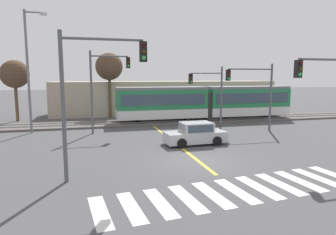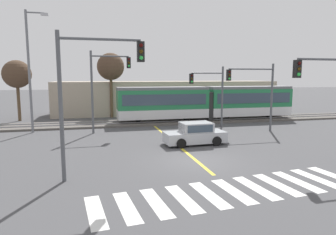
% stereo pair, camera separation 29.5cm
% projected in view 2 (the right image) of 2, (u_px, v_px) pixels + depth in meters
% --- Properties ---
extents(ground_plane, '(200.00, 200.00, 0.00)m').
position_uv_depth(ground_plane, '(197.00, 161.00, 16.49)').
color(ground_plane, '#474749').
extents(track_bed, '(120.00, 4.00, 0.18)m').
position_uv_depth(track_bed, '(151.00, 122.00, 30.04)').
color(track_bed, '#56514C').
rests_on(track_bed, ground).
extents(rail_near, '(120.00, 0.08, 0.10)m').
position_uv_depth(rail_near, '(152.00, 122.00, 29.33)').
color(rail_near, '#939399').
rests_on(rail_near, track_bed).
extents(rail_far, '(120.00, 0.08, 0.10)m').
position_uv_depth(rail_far, '(150.00, 120.00, 30.71)').
color(rail_far, '#939399').
rests_on(rail_far, track_bed).
extents(light_rail_tram, '(18.50, 2.64, 3.43)m').
position_uv_depth(light_rail_tram, '(207.00, 102.00, 31.16)').
color(light_rail_tram, silver).
rests_on(light_rail_tram, track_bed).
extents(crosswalk_stripe_0, '(0.86, 2.84, 0.01)m').
position_uv_depth(crosswalk_stripe_0, '(95.00, 212.00, 10.33)').
color(crosswalk_stripe_0, silver).
rests_on(crosswalk_stripe_0, ground).
extents(crosswalk_stripe_1, '(0.86, 2.84, 0.01)m').
position_uv_depth(crosswalk_stripe_1, '(127.00, 207.00, 10.70)').
color(crosswalk_stripe_1, silver).
rests_on(crosswalk_stripe_1, ground).
extents(crosswalk_stripe_2, '(0.86, 2.84, 0.01)m').
position_uv_depth(crosswalk_stripe_2, '(156.00, 202.00, 11.07)').
color(crosswalk_stripe_2, silver).
rests_on(crosswalk_stripe_2, ground).
extents(crosswalk_stripe_3, '(0.86, 2.84, 0.01)m').
position_uv_depth(crosswalk_stripe_3, '(183.00, 198.00, 11.44)').
color(crosswalk_stripe_3, silver).
rests_on(crosswalk_stripe_3, ground).
extents(crosswalk_stripe_4, '(0.86, 2.84, 0.01)m').
position_uv_depth(crosswalk_stripe_4, '(209.00, 195.00, 11.81)').
color(crosswalk_stripe_4, silver).
rests_on(crosswalk_stripe_4, ground).
extents(crosswalk_stripe_5, '(0.86, 2.84, 0.01)m').
position_uv_depth(crosswalk_stripe_5, '(233.00, 191.00, 12.18)').
color(crosswalk_stripe_5, silver).
rests_on(crosswalk_stripe_5, ground).
extents(crosswalk_stripe_6, '(0.86, 2.84, 0.01)m').
position_uv_depth(crosswalk_stripe_6, '(256.00, 188.00, 12.56)').
color(crosswalk_stripe_6, silver).
rests_on(crosswalk_stripe_6, ground).
extents(crosswalk_stripe_7, '(0.86, 2.84, 0.01)m').
position_uv_depth(crosswalk_stripe_7, '(277.00, 184.00, 12.93)').
color(crosswalk_stripe_7, silver).
rests_on(crosswalk_stripe_7, ground).
extents(crosswalk_stripe_8, '(0.86, 2.84, 0.01)m').
position_uv_depth(crosswalk_stripe_8, '(297.00, 181.00, 13.30)').
color(crosswalk_stripe_8, silver).
rests_on(crosswalk_stripe_8, ground).
extents(crosswalk_stripe_9, '(0.86, 2.84, 0.01)m').
position_uv_depth(crosswalk_stripe_9, '(316.00, 179.00, 13.67)').
color(crosswalk_stripe_9, silver).
rests_on(crosswalk_stripe_9, ground).
extents(crosswalk_stripe_10, '(0.86, 2.84, 0.01)m').
position_uv_depth(crosswalk_stripe_10, '(334.00, 176.00, 14.04)').
color(crosswalk_stripe_10, silver).
rests_on(crosswalk_stripe_10, ground).
extents(lane_centre_line, '(0.20, 14.56, 0.01)m').
position_uv_depth(lane_centre_line, '(175.00, 143.00, 21.12)').
color(lane_centre_line, gold).
rests_on(lane_centre_line, ground).
extents(sedan_crossing, '(4.27, 2.06, 1.52)m').
position_uv_depth(sedan_crossing, '(195.00, 134.00, 20.56)').
color(sedan_crossing, '#B7BABF').
rests_on(sedan_crossing, ground).
extents(traffic_light_far_right, '(3.25, 0.38, 5.55)m').
position_uv_depth(traffic_light_far_right, '(211.00, 88.00, 27.13)').
color(traffic_light_far_right, '#515459').
rests_on(traffic_light_far_right, ground).
extents(traffic_light_near_right, '(3.75, 0.38, 5.99)m').
position_uv_depth(traffic_light_near_right, '(333.00, 90.00, 15.76)').
color(traffic_light_near_right, '#515459').
rests_on(traffic_light_near_right, ground).
extents(traffic_light_near_left, '(3.75, 0.38, 6.56)m').
position_uv_depth(traffic_light_near_left, '(89.00, 83.00, 13.02)').
color(traffic_light_near_left, '#515459').
rests_on(traffic_light_near_left, ground).
extents(traffic_light_mid_right, '(4.25, 0.38, 5.71)m').
position_uv_depth(traffic_light_mid_right, '(256.00, 87.00, 24.86)').
color(traffic_light_mid_right, '#515459').
rests_on(traffic_light_mid_right, ground).
extents(traffic_light_far_left, '(3.25, 0.38, 6.69)m').
position_uv_depth(traffic_light_far_left, '(104.00, 80.00, 24.30)').
color(traffic_light_far_left, '#515459').
rests_on(traffic_light_far_left, ground).
extents(street_lamp_west, '(1.79, 0.28, 9.89)m').
position_uv_depth(street_lamp_west, '(31.00, 66.00, 24.25)').
color(street_lamp_west, slate).
rests_on(street_lamp_west, ground).
extents(bare_tree_far_west, '(2.88, 2.88, 6.33)m').
position_uv_depth(bare_tree_far_west, '(17.00, 75.00, 30.94)').
color(bare_tree_far_west, brown).
rests_on(bare_tree_far_west, ground).
extents(bare_tree_west, '(3.03, 3.03, 7.27)m').
position_uv_depth(bare_tree_west, '(111.00, 67.00, 33.53)').
color(bare_tree_west, brown).
rests_on(bare_tree_west, ground).
extents(building_backdrop_far, '(28.00, 6.00, 4.04)m').
position_uv_depth(building_backdrop_far, '(167.00, 97.00, 38.79)').
color(building_backdrop_far, tan).
rests_on(building_backdrop_far, ground).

